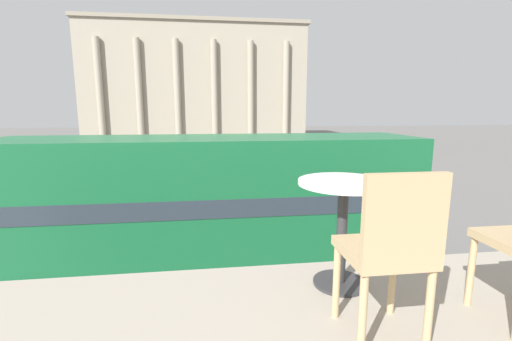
{
  "coord_description": "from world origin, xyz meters",
  "views": [
    {
      "loc": [
        -0.22,
        -2.44,
        4.91
      ],
      "look_at": [
        2.16,
        15.4,
        1.72
      ],
      "focal_mm": 24.0,
      "sensor_mm": 36.0,
      "label": 1
    }
  ],
  "objects_px": {
    "double_decker_bus": "(212,207)",
    "pedestrian_blue": "(352,203)",
    "traffic_light_mid": "(267,156)",
    "traffic_light_near": "(379,180)",
    "cafe_dining_table": "(343,209)",
    "pedestrian_red": "(143,152)",
    "cafe_chair_0": "(390,247)",
    "pedestrian_olive": "(236,162)",
    "plaza_building_left": "(198,86)"
  },
  "relations": [
    {
      "from": "cafe_dining_table",
      "to": "pedestrian_red",
      "type": "height_order",
      "value": "cafe_dining_table"
    },
    {
      "from": "plaza_building_left",
      "to": "pedestrian_red",
      "type": "xyz_separation_m",
      "value": [
        -4.32,
        -24.84,
        -7.7
      ]
    },
    {
      "from": "plaza_building_left",
      "to": "pedestrian_olive",
      "type": "xyz_separation_m",
      "value": [
        3.8,
        -31.54,
        -7.71
      ]
    },
    {
      "from": "cafe_chair_0",
      "to": "pedestrian_blue",
      "type": "height_order",
      "value": "cafe_chair_0"
    },
    {
      "from": "plaza_building_left",
      "to": "pedestrian_blue",
      "type": "distance_m",
      "value": 45.08
    },
    {
      "from": "cafe_chair_0",
      "to": "pedestrian_blue",
      "type": "xyz_separation_m",
      "value": [
        5.14,
        12.13,
        -3.28
      ]
    },
    {
      "from": "pedestrian_blue",
      "to": "pedestrian_olive",
      "type": "xyz_separation_m",
      "value": [
        -4.07,
        12.16,
        0.07
      ]
    },
    {
      "from": "traffic_light_mid",
      "to": "pedestrian_blue",
      "type": "relative_size",
      "value": 2.07
    },
    {
      "from": "double_decker_bus",
      "to": "pedestrian_red",
      "type": "xyz_separation_m",
      "value": [
        -6.18,
        23.56,
        -1.32
      ]
    },
    {
      "from": "double_decker_bus",
      "to": "pedestrian_olive",
      "type": "distance_m",
      "value": 17.02
    },
    {
      "from": "double_decker_bus",
      "to": "cafe_chair_0",
      "type": "xyz_separation_m",
      "value": [
        0.88,
        -7.43,
        1.88
      ]
    },
    {
      "from": "double_decker_bus",
      "to": "cafe_dining_table",
      "type": "distance_m",
      "value": 7.14
    },
    {
      "from": "pedestrian_blue",
      "to": "pedestrian_red",
      "type": "distance_m",
      "value": 22.46
    },
    {
      "from": "pedestrian_olive",
      "to": "pedestrian_red",
      "type": "bearing_deg",
      "value": -157.55
    },
    {
      "from": "plaza_building_left",
      "to": "traffic_light_mid",
      "type": "distance_m",
      "value": 38.9
    },
    {
      "from": "cafe_chair_0",
      "to": "pedestrian_red",
      "type": "relative_size",
      "value": 0.51
    },
    {
      "from": "traffic_light_near",
      "to": "pedestrian_blue",
      "type": "bearing_deg",
      "value": 107.97
    },
    {
      "from": "traffic_light_near",
      "to": "traffic_light_mid",
      "type": "xyz_separation_m",
      "value": [
        -3.22,
        7.04,
        0.05
      ]
    },
    {
      "from": "traffic_light_mid",
      "to": "pedestrian_blue",
      "type": "distance_m",
      "value": 6.46
    },
    {
      "from": "traffic_light_mid",
      "to": "plaza_building_left",
      "type": "bearing_deg",
      "value": 97.63
    },
    {
      "from": "pedestrian_red",
      "to": "cafe_chair_0",
      "type": "bearing_deg",
      "value": 170.3
    },
    {
      "from": "traffic_light_mid",
      "to": "pedestrian_red",
      "type": "xyz_separation_m",
      "value": [
        -9.41,
        13.18,
        -1.23
      ]
    },
    {
      "from": "traffic_light_near",
      "to": "pedestrian_red",
      "type": "height_order",
      "value": "traffic_light_near"
    },
    {
      "from": "double_decker_bus",
      "to": "plaza_building_left",
      "type": "height_order",
      "value": "plaza_building_left"
    },
    {
      "from": "cafe_dining_table",
      "to": "plaza_building_left",
      "type": "height_order",
      "value": "plaza_building_left"
    },
    {
      "from": "cafe_dining_table",
      "to": "traffic_light_mid",
      "type": "xyz_separation_m",
      "value": [
        2.36,
        17.21,
        -1.99
      ]
    },
    {
      "from": "cafe_dining_table",
      "to": "double_decker_bus",
      "type": "bearing_deg",
      "value": 97.29
    },
    {
      "from": "traffic_light_mid",
      "to": "pedestrian_olive",
      "type": "relative_size",
      "value": 1.95
    },
    {
      "from": "double_decker_bus",
      "to": "cafe_chair_0",
      "type": "distance_m",
      "value": 7.71
    },
    {
      "from": "cafe_dining_table",
      "to": "pedestrian_olive",
      "type": "relative_size",
      "value": 0.41
    },
    {
      "from": "pedestrian_red",
      "to": "traffic_light_mid",
      "type": "bearing_deg",
      "value": -166.98
    },
    {
      "from": "cafe_dining_table",
      "to": "plaza_building_left",
      "type": "relative_size",
      "value": 0.02
    },
    {
      "from": "cafe_chair_0",
      "to": "traffic_light_mid",
      "type": "relative_size",
      "value": 0.26
    },
    {
      "from": "traffic_light_near",
      "to": "double_decker_bus",
      "type": "bearing_deg",
      "value": -152.66
    },
    {
      "from": "cafe_dining_table",
      "to": "pedestrian_red",
      "type": "distance_m",
      "value": 31.36
    },
    {
      "from": "plaza_building_left",
      "to": "pedestrian_olive",
      "type": "relative_size",
      "value": 18.42
    },
    {
      "from": "cafe_dining_table",
      "to": "pedestrian_red",
      "type": "bearing_deg",
      "value": 103.06
    },
    {
      "from": "cafe_dining_table",
      "to": "cafe_chair_0",
      "type": "relative_size",
      "value": 0.8
    },
    {
      "from": "plaza_building_left",
      "to": "pedestrian_blue",
      "type": "height_order",
      "value": "plaza_building_left"
    },
    {
      "from": "traffic_light_near",
      "to": "traffic_light_mid",
      "type": "height_order",
      "value": "traffic_light_mid"
    },
    {
      "from": "cafe_chair_0",
      "to": "pedestrian_olive",
      "type": "relative_size",
      "value": 0.51
    },
    {
      "from": "traffic_light_near",
      "to": "cafe_chair_0",
      "type": "bearing_deg",
      "value": -117.38
    },
    {
      "from": "plaza_building_left",
      "to": "traffic_light_near",
      "type": "relative_size",
      "value": 9.67
    },
    {
      "from": "plaza_building_left",
      "to": "cafe_chair_0",
      "type": "bearing_deg",
      "value": -87.2
    },
    {
      "from": "double_decker_bus",
      "to": "pedestrian_blue",
      "type": "relative_size",
      "value": 6.48
    },
    {
      "from": "cafe_dining_table",
      "to": "pedestrian_olive",
      "type": "distance_m",
      "value": 23.93
    },
    {
      "from": "plaza_building_left",
      "to": "pedestrian_blue",
      "type": "bearing_deg",
      "value": -79.79
    },
    {
      "from": "cafe_dining_table",
      "to": "pedestrian_red",
      "type": "relative_size",
      "value": 0.41
    },
    {
      "from": "pedestrian_blue",
      "to": "cafe_dining_table",
      "type": "bearing_deg",
      "value": 87.06
    },
    {
      "from": "double_decker_bus",
      "to": "traffic_light_near",
      "type": "bearing_deg",
      "value": 30.05
    }
  ]
}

